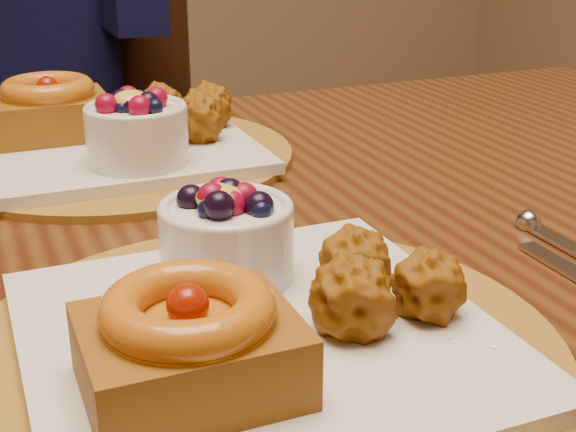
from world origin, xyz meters
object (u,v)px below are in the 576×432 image
object	(u,v)px
place_setting_near	(252,317)
place_setting_far	(114,134)
dining_table	(174,310)
chair_far	(66,160)

from	to	relation	value
place_setting_near	place_setting_far	distance (m)	0.43
place_setting_far	dining_table	bearing A→B (deg)	-88.98
place_setting_near	place_setting_far	size ratio (longest dim) A/B	1.00
dining_table	chair_far	bearing A→B (deg)	88.56
place_setting_far	chair_far	world-z (taller)	chair_far
place_setting_near	chair_far	size ratio (longest dim) A/B	0.39
chair_far	place_setting_far	bearing A→B (deg)	-69.92
chair_far	dining_table	bearing A→B (deg)	-69.19
chair_far	place_setting_near	bearing A→B (deg)	-69.07
place_setting_near	chair_far	world-z (taller)	chair_far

